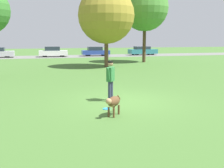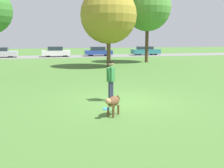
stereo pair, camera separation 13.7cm
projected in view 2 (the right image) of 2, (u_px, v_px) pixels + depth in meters
name	position (u px, v px, depth m)	size (l,w,h in m)	color
ground_plane	(123.00, 101.00, 10.91)	(120.00, 120.00, 0.00)	#426B2D
far_road_strip	(67.00, 56.00, 37.75)	(120.00, 6.00, 0.01)	slate
person	(111.00, 78.00, 10.82)	(0.46, 0.60, 1.67)	#2D334C
dog	(113.00, 102.00, 8.76)	(0.76, 0.89, 0.69)	brown
frisbee	(106.00, 109.00, 9.70)	(0.28, 0.28, 0.02)	#268CE5
tree_mid_center	(108.00, 15.00, 23.23)	(5.03, 5.03, 7.11)	brown
tree_far_right	(148.00, 8.00, 27.69)	(4.93, 4.93, 8.25)	#4C3826
parked_car_silver	(0.00, 53.00, 35.55)	(4.48, 1.86, 1.37)	#B7B7BC
parked_car_white	(56.00, 52.00, 36.95)	(3.94, 1.87, 1.44)	white
parked_car_blue	(98.00, 51.00, 38.72)	(4.09, 2.02, 1.37)	#284293
parked_car_teal	(146.00, 51.00, 40.92)	(4.42, 1.89, 1.33)	teal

